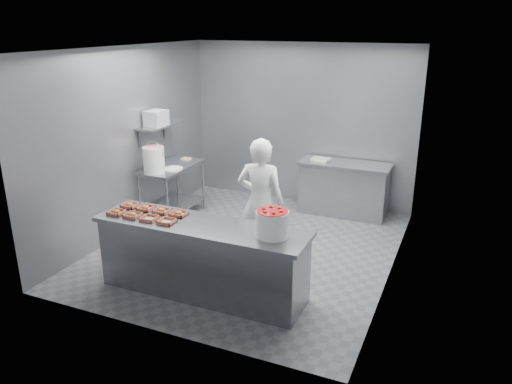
# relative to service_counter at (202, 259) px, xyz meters

# --- Properties ---
(floor) EXTENTS (4.50, 4.50, 0.00)m
(floor) POSITION_rel_service_counter_xyz_m (0.00, 1.35, -0.45)
(floor) COLOR #4C4C51
(floor) RESTS_ON ground
(ceiling) EXTENTS (4.50, 4.50, 0.00)m
(ceiling) POSITION_rel_service_counter_xyz_m (0.00, 1.35, 2.35)
(ceiling) COLOR white
(ceiling) RESTS_ON wall_back
(wall_back) EXTENTS (4.00, 0.04, 2.80)m
(wall_back) POSITION_rel_service_counter_xyz_m (0.00, 3.60, 0.95)
(wall_back) COLOR slate
(wall_back) RESTS_ON ground
(wall_left) EXTENTS (0.04, 4.50, 2.80)m
(wall_left) POSITION_rel_service_counter_xyz_m (-2.00, 1.35, 0.95)
(wall_left) COLOR slate
(wall_left) RESTS_ON ground
(wall_right) EXTENTS (0.04, 4.50, 2.80)m
(wall_right) POSITION_rel_service_counter_xyz_m (2.00, 1.35, 0.95)
(wall_right) COLOR slate
(wall_right) RESTS_ON ground
(service_counter) EXTENTS (2.60, 0.70, 0.90)m
(service_counter) POSITION_rel_service_counter_xyz_m (0.00, 0.00, 0.00)
(service_counter) COLOR slate
(service_counter) RESTS_ON ground
(prep_table) EXTENTS (0.60, 1.20, 0.90)m
(prep_table) POSITION_rel_service_counter_xyz_m (-1.65, 1.95, 0.14)
(prep_table) COLOR slate
(prep_table) RESTS_ON ground
(back_counter) EXTENTS (1.50, 0.60, 0.90)m
(back_counter) POSITION_rel_service_counter_xyz_m (0.90, 3.25, -0.00)
(back_counter) COLOR slate
(back_counter) RESTS_ON ground
(wall_shelf) EXTENTS (0.35, 0.90, 0.03)m
(wall_shelf) POSITION_rel_service_counter_xyz_m (-1.82, 1.95, 1.10)
(wall_shelf) COLOR slate
(wall_shelf) RESTS_ON wall_left
(tray_0) EXTENTS (0.19, 0.18, 0.06)m
(tray_0) POSITION_rel_service_counter_xyz_m (-1.10, -0.13, 0.47)
(tray_0) COLOR tan
(tray_0) RESTS_ON service_counter
(tray_1) EXTENTS (0.19, 0.18, 0.06)m
(tray_1) POSITION_rel_service_counter_xyz_m (-0.86, -0.13, 0.47)
(tray_1) COLOR tan
(tray_1) RESTS_ON service_counter
(tray_2) EXTENTS (0.19, 0.18, 0.04)m
(tray_2) POSITION_rel_service_counter_xyz_m (-0.62, -0.13, 0.47)
(tray_2) COLOR tan
(tray_2) RESTS_ON service_counter
(tray_3) EXTENTS (0.19, 0.18, 0.04)m
(tray_3) POSITION_rel_service_counter_xyz_m (-0.38, -0.13, 0.47)
(tray_3) COLOR tan
(tray_3) RESTS_ON service_counter
(tray_4) EXTENTS (0.19, 0.18, 0.06)m
(tray_4) POSITION_rel_service_counter_xyz_m (-1.10, 0.13, 0.47)
(tray_4) COLOR tan
(tray_4) RESTS_ON service_counter
(tray_5) EXTENTS (0.19, 0.18, 0.06)m
(tray_5) POSITION_rel_service_counter_xyz_m (-0.86, 0.13, 0.47)
(tray_5) COLOR tan
(tray_5) RESTS_ON service_counter
(tray_6) EXTENTS (0.19, 0.18, 0.06)m
(tray_6) POSITION_rel_service_counter_xyz_m (-0.62, 0.13, 0.47)
(tray_6) COLOR tan
(tray_6) RESTS_ON service_counter
(tray_7) EXTENTS (0.19, 0.18, 0.06)m
(tray_7) POSITION_rel_service_counter_xyz_m (-0.38, 0.13, 0.47)
(tray_7) COLOR tan
(tray_7) RESTS_ON service_counter
(worker) EXTENTS (0.67, 0.48, 1.73)m
(worker) POSITION_rel_service_counter_xyz_m (0.31, 1.04, 0.41)
(worker) COLOR white
(worker) RESTS_ON ground
(strawberry_tub) EXTENTS (0.36, 0.36, 0.30)m
(strawberry_tub) POSITION_rel_service_counter_xyz_m (0.89, 0.01, 0.61)
(strawberry_tub) COLOR white
(strawberry_tub) RESTS_ON service_counter
(glaze_bucket) EXTENTS (0.34, 0.32, 0.49)m
(glaze_bucket) POSITION_rel_service_counter_xyz_m (-1.68, 1.52, 0.66)
(glaze_bucket) COLOR white
(glaze_bucket) RESTS_ON prep_table
(bucket_lid) EXTENTS (0.35, 0.35, 0.02)m
(bucket_lid) POSITION_rel_service_counter_xyz_m (-1.51, 1.79, 0.46)
(bucket_lid) COLOR white
(bucket_lid) RESTS_ON prep_table
(rag) EXTENTS (0.16, 0.14, 0.02)m
(rag) POSITION_rel_service_counter_xyz_m (-1.64, 2.39, 0.46)
(rag) COLOR #CCB28C
(rag) RESTS_ON prep_table
(appliance) EXTENTS (0.30, 0.33, 0.24)m
(appliance) POSITION_rel_service_counter_xyz_m (-1.82, 1.85, 1.23)
(appliance) COLOR gray
(appliance) RESTS_ON wall_shelf
(paper_stack) EXTENTS (0.33, 0.27, 0.04)m
(paper_stack) POSITION_rel_service_counter_xyz_m (0.48, 3.25, 0.46)
(paper_stack) COLOR silver
(paper_stack) RESTS_ON back_counter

